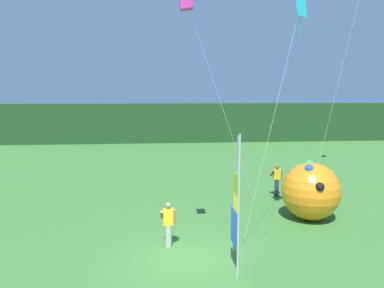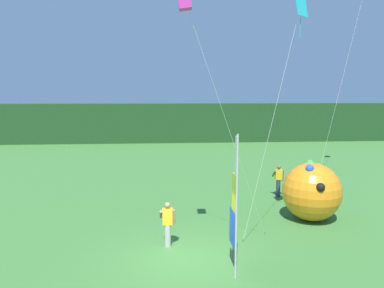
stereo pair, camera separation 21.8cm
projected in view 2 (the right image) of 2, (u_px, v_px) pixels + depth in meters
ground_plane at (186, 260)px, 11.77m from camera, size 120.00×120.00×0.00m
distant_treeline at (170, 123)px, 40.70m from camera, size 80.00×2.40×4.35m
banner_flag at (234, 208)px, 10.63m from camera, size 0.06×1.03×4.27m
person_near_banner at (310, 184)px, 17.92m from camera, size 0.55×0.48×1.77m
person_mid_field at (278, 180)px, 18.91m from camera, size 0.55×0.48×1.69m
person_far_left at (168, 223)px, 12.71m from camera, size 0.55×0.48×1.61m
inflatable_balloon at (312, 192)px, 15.36m from camera, size 2.49×2.55×2.53m
folding_chair at (313, 196)px, 17.34m from camera, size 0.51×0.51×0.89m
kite_cyan_diamond_0 at (298, 17)px, 12.70m from camera, size 2.35×0.75×9.00m
kite_magenta_box_1 at (185, 2)px, 10.82m from camera, size 3.46×1.99×8.50m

